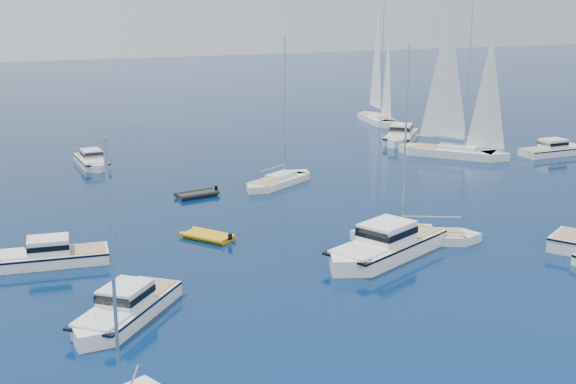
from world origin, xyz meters
name	(u,v)px	position (x,y,z in m)	size (l,w,h in m)	color
ground	(495,346)	(0.00, 0.00, 0.00)	(400.00, 400.00, 0.00)	navy
motor_cruiser_left	(125,319)	(-16.61, 11.08, 0.00)	(2.89, 9.43, 2.48)	white
motor_cruiser_centre	(384,257)	(2.00, 14.22, 0.00)	(3.59, 11.74, 3.08)	white
motor_cruiser_far_r	(553,155)	(37.96, 36.55, 0.00)	(2.75, 9.00, 2.36)	silver
motor_cruiser_far_l	(47,264)	(-19.44, 22.17, 0.00)	(2.74, 8.96, 2.35)	white
motor_cruiser_distant	(401,142)	(26.48, 50.68, 0.00)	(3.22, 10.51, 2.76)	white
motor_cruiser_horizon	(92,166)	(-11.11, 52.18, 0.00)	(2.59, 8.45, 2.22)	silver
sailboat_mid_r	(415,241)	(5.98, 16.38, 0.00)	(2.61, 10.02, 14.74)	silver
sailboat_centre	(279,185)	(3.71, 36.32, 0.00)	(2.56, 9.85, 14.48)	silver
sailboat_sails_r	(452,156)	(26.95, 40.63, 0.00)	(3.45, 13.27, 19.51)	silver
sailboat_sails_far	(378,122)	(31.69, 65.01, 0.00)	(3.17, 12.21, 17.94)	white
tender_yellow	(208,239)	(-7.85, 23.01, 0.00)	(2.21, 4.10, 0.95)	#D29F0C
tender_grey_far	(197,197)	(-4.85, 35.20, 0.00)	(2.13, 3.93, 0.95)	black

